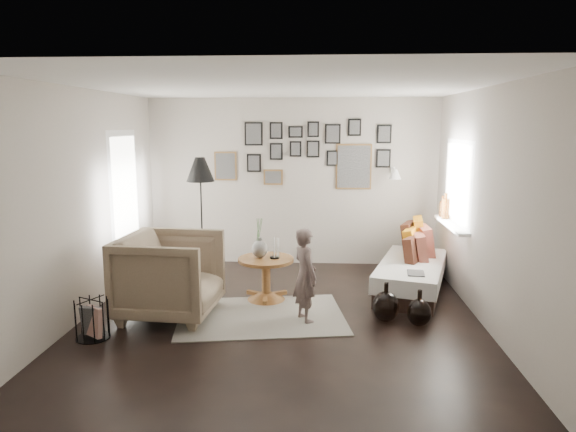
# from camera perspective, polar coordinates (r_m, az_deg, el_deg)

# --- Properties ---
(ground) EXTENTS (4.80, 4.80, 0.00)m
(ground) POSITION_cam_1_polar(r_m,az_deg,el_deg) (6.02, -0.79, -11.20)
(ground) COLOR black
(ground) RESTS_ON ground
(wall_back) EXTENTS (4.50, 0.00, 4.50)m
(wall_back) POSITION_cam_1_polar(r_m,az_deg,el_deg) (8.05, 0.49, 3.77)
(wall_back) COLOR #A79E92
(wall_back) RESTS_ON ground
(wall_front) EXTENTS (4.50, 0.00, 4.50)m
(wall_front) POSITION_cam_1_polar(r_m,az_deg,el_deg) (3.34, -3.97, -5.32)
(wall_front) COLOR #A79E92
(wall_front) RESTS_ON ground
(wall_left) EXTENTS (0.00, 4.80, 4.80)m
(wall_left) POSITION_cam_1_polar(r_m,az_deg,el_deg) (6.26, -21.81, 1.23)
(wall_left) COLOR #A79E92
(wall_left) RESTS_ON ground
(wall_right) EXTENTS (0.00, 4.80, 4.80)m
(wall_right) POSITION_cam_1_polar(r_m,az_deg,el_deg) (5.95, 21.34, 0.82)
(wall_right) COLOR #A79E92
(wall_right) RESTS_ON ground
(ceiling) EXTENTS (4.80, 4.80, 0.00)m
(ceiling) POSITION_cam_1_polar(r_m,az_deg,el_deg) (5.62, -0.85, 14.31)
(ceiling) COLOR white
(ceiling) RESTS_ON wall_back
(door_left) EXTENTS (0.00, 2.14, 2.14)m
(door_left) POSITION_cam_1_polar(r_m,az_deg,el_deg) (7.39, -17.63, 0.76)
(door_left) COLOR white
(door_left) RESTS_ON wall_left
(window_right) EXTENTS (0.15, 1.32, 1.30)m
(window_right) POSITION_cam_1_polar(r_m,az_deg,el_deg) (7.26, 17.42, -0.33)
(window_right) COLOR white
(window_right) RESTS_ON wall_right
(gallery_wall) EXTENTS (2.74, 0.03, 1.08)m
(gallery_wall) POSITION_cam_1_polar(r_m,az_deg,el_deg) (7.99, 2.56, 6.90)
(gallery_wall) COLOR brown
(gallery_wall) RESTS_ON wall_back
(wall_sconce) EXTENTS (0.18, 0.36, 0.16)m
(wall_sconce) POSITION_cam_1_polar(r_m,az_deg,el_deg) (7.84, 11.80, 4.58)
(wall_sconce) COLOR white
(wall_sconce) RESTS_ON wall_back
(rug) EXTENTS (2.07, 1.60, 0.01)m
(rug) POSITION_cam_1_polar(r_m,az_deg,el_deg) (6.06, -2.98, -11.03)
(rug) COLOR beige
(rug) RESTS_ON ground
(pedestal_table) EXTENTS (0.70, 0.70, 0.55)m
(pedestal_table) POSITION_cam_1_polar(r_m,az_deg,el_deg) (6.50, -2.45, -7.21)
(pedestal_table) COLOR brown
(pedestal_table) RESTS_ON ground
(vase) EXTENTS (0.20, 0.20, 0.50)m
(vase) POSITION_cam_1_polar(r_m,az_deg,el_deg) (6.41, -3.17, -3.31)
(vase) COLOR black
(vase) RESTS_ON pedestal_table
(candles) EXTENTS (0.12, 0.12, 0.26)m
(candles) POSITION_cam_1_polar(r_m,az_deg,el_deg) (6.38, -1.49, -3.62)
(candles) COLOR black
(candles) RESTS_ON pedestal_table
(daybed) EXTENTS (1.26, 1.93, 0.88)m
(daybed) POSITION_cam_1_polar(r_m,az_deg,el_deg) (7.10, 13.46, -5.75)
(daybed) COLOR black
(daybed) RESTS_ON ground
(magazine_on_daybed) EXTENTS (0.23, 0.29, 0.01)m
(magazine_on_daybed) POSITION_cam_1_polar(r_m,az_deg,el_deg) (6.45, 14.01, -6.18)
(magazine_on_daybed) COLOR black
(magazine_on_daybed) RESTS_ON daybed
(armchair) EXTENTS (1.14, 1.12, 0.97)m
(armchair) POSITION_cam_1_polar(r_m,az_deg,el_deg) (6.06, -12.95, -6.45)
(armchair) COLOR #74634E
(armchair) RESTS_ON ground
(armchair_cushion) EXTENTS (0.49, 0.50, 0.20)m
(armchair_cushion) POSITION_cam_1_polar(r_m,az_deg,el_deg) (6.10, -12.54, -6.39)
(armchair_cushion) COLOR beige
(armchair_cushion) RESTS_ON armchair
(floor_lamp) EXTENTS (0.40, 0.40, 1.73)m
(floor_lamp) POSITION_cam_1_polar(r_m,az_deg,el_deg) (7.50, -9.72, 4.63)
(floor_lamp) COLOR black
(floor_lamp) RESTS_ON ground
(magazine_basket) EXTENTS (0.44, 0.44, 0.42)m
(magazine_basket) POSITION_cam_1_polar(r_m,az_deg,el_deg) (5.78, -20.93, -10.66)
(magazine_basket) COLOR black
(magazine_basket) RESTS_ON ground
(demijohn_large) EXTENTS (0.30, 0.30, 0.45)m
(demijohn_large) POSITION_cam_1_polar(r_m,az_deg,el_deg) (5.96, 10.79, -9.82)
(demijohn_large) COLOR black
(demijohn_large) RESTS_ON ground
(demijohn_small) EXTENTS (0.27, 0.27, 0.41)m
(demijohn_small) POSITION_cam_1_polar(r_m,az_deg,el_deg) (5.91, 14.35, -10.34)
(demijohn_small) COLOR black
(demijohn_small) RESTS_ON ground
(child) EXTENTS (0.41, 0.46, 1.07)m
(child) POSITION_cam_1_polar(r_m,az_deg,el_deg) (5.76, 1.92, -6.58)
(child) COLOR #604F4C
(child) RESTS_ON ground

